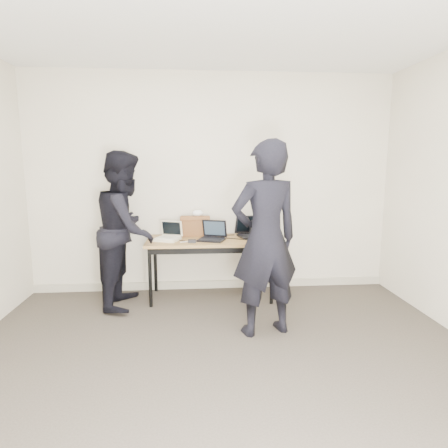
{
  "coord_description": "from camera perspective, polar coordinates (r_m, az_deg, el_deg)",
  "views": [
    {
      "loc": [
        -0.22,
        -2.43,
        1.63
      ],
      "look_at": [
        0.1,
        1.6,
        0.95
      ],
      "focal_mm": 30.0,
      "sensor_mm": 36.0,
      "label": 1
    }
  ],
  "objects": [
    {
      "name": "tissue",
      "position": [
        4.6,
        -4.05,
        1.69
      ],
      "size": [
        0.14,
        0.11,
        0.08
      ],
      "primitive_type": "ellipsoid",
      "rotation": [
        0.0,
        0.0,
        -0.08
      ],
      "color": "white",
      "rests_on": "leather_satchel"
    },
    {
      "name": "laptop_right",
      "position": [
        4.61,
        4.15,
        -1.17
      ],
      "size": [
        0.4,
        0.39,
        0.25
      ],
      "rotation": [
        0.0,
        0.0,
        0.22
      ],
      "color": "black",
      "rests_on": "desk"
    },
    {
      "name": "laptop_beige",
      "position": [
        4.42,
        -8.49,
        -1.87
      ],
      "size": [
        0.35,
        0.34,
        0.22
      ],
      "rotation": [
        0.0,
        0.0,
        -0.38
      ],
      "color": "beige",
      "rests_on": "desk"
    },
    {
      "name": "cables",
      "position": [
        4.43,
        -1.44,
        -2.28
      ],
      "size": [
        1.16,
        0.42,
        0.01
      ],
      "rotation": [
        0.0,
        0.0,
        -0.02
      ],
      "color": "silver",
      "rests_on": "desk"
    },
    {
      "name": "equipment_box",
      "position": [
        4.67,
        5.6,
        -0.89
      ],
      "size": [
        0.27,
        0.23,
        0.14
      ],
      "primitive_type": "cube",
      "rotation": [
        0.0,
        0.0,
        0.13
      ],
      "color": "black",
      "rests_on": "desk"
    },
    {
      "name": "baseboard",
      "position": [
        4.93,
        -1.76,
        -9.16
      ],
      "size": [
        4.5,
        0.03,
        0.1
      ],
      "primitive_type": "cube",
      "color": "#AAA38C",
      "rests_on": "ground"
    },
    {
      "name": "desk",
      "position": [
        4.44,
        -2.03,
        -3.08
      ],
      "size": [
        1.51,
        0.66,
        0.72
      ],
      "rotation": [
        0.0,
        0.0,
        -0.01
      ],
      "color": "olive",
      "rests_on": "ground"
    },
    {
      "name": "room",
      "position": [
        2.46,
        0.62,
        3.01
      ],
      "size": [
        4.6,
        4.6,
        2.8
      ],
      "color": "#3D362E",
      "rests_on": "ground"
    },
    {
      "name": "laptop_center",
      "position": [
        4.39,
        -1.77,
        -1.77
      ],
      "size": [
        0.37,
        0.36,
        0.23
      ],
      "rotation": [
        0.0,
        0.0,
        -0.35
      ],
      "color": "black",
      "rests_on": "desk"
    },
    {
      "name": "person_typist",
      "position": [
        3.49,
        6.3,
        -2.34
      ],
      "size": [
        0.76,
        0.59,
        1.83
      ],
      "primitive_type": "imported",
      "rotation": [
        0.0,
        0.0,
        3.4
      ],
      "color": "black",
      "rests_on": "ground"
    },
    {
      "name": "power_brick",
      "position": [
        4.26,
        -4.9,
        -2.62
      ],
      "size": [
        0.09,
        0.06,
        0.03
      ],
      "primitive_type": "cube",
      "rotation": [
        0.0,
        0.0,
        0.0
      ],
      "color": "black",
      "rests_on": "desk"
    },
    {
      "name": "leather_satchel",
      "position": [
        4.62,
        -4.39,
        -0.25
      ],
      "size": [
        0.36,
        0.18,
        0.25
      ],
      "rotation": [
        0.0,
        0.0,
        -0.02
      ],
      "color": "brown",
      "rests_on": "desk"
    },
    {
      "name": "person_observer",
      "position": [
        4.35,
        -14.7,
        -0.8
      ],
      "size": [
        0.72,
        0.89,
        1.75
      ],
      "primitive_type": "imported",
      "rotation": [
        0.0,
        0.0,
        1.5
      ],
      "color": "black",
      "rests_on": "ground"
    }
  ]
}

